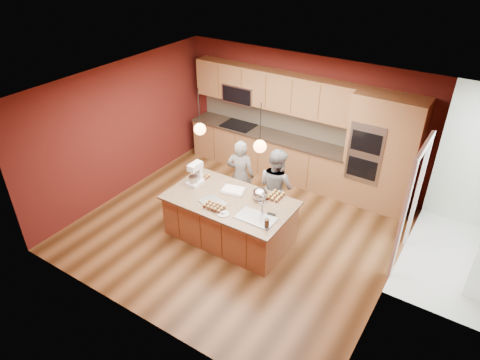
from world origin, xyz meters
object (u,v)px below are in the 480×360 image
Objects in this scene: island at (231,218)px; mixing_bowl at (260,194)px; stand_mixer at (195,175)px; person_right at (276,187)px; person_left at (240,176)px.

island is 0.72m from mixing_bowl.
stand_mixer is at bearing 174.00° from island.
island is 5.22× the size of stand_mixer.
person_right is 0.62m from mixing_bowl.
island is at bearing -146.36° from mixing_bowl.
mixing_bowl is at bearing 110.94° from person_right.
stand_mixer is at bearing 42.59° from person_left.
stand_mixer is at bearing 53.63° from person_right.
mixing_bowl is (0.78, -0.60, 0.18)m from person_left.
island reaches higher than mixing_bowl.
island is 1.00m from stand_mixer.
island is at bearing 94.74° from person_left.
person_left is at bearing 21.05° from person_right.
person_left is 0.78m from person_right.
person_left reaches higher than mixing_bowl.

